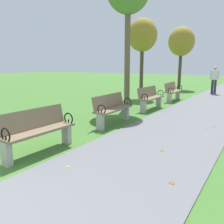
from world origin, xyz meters
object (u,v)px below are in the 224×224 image
park_bench_3 (113,108)px  tree_3 (142,36)px  park_bench_2 (38,130)px  park_bench_5 (173,91)px  park_bench_4 (150,97)px  pedestrian_walking (214,79)px  tree_4 (181,42)px

park_bench_3 → tree_3: size_ratio=0.39×
park_bench_2 → park_bench_5: bearing=90.0°
park_bench_4 → pedestrian_walking: pedestrian_walking is taller
park_bench_5 → tree_3: bearing=171.8°
park_bench_5 → pedestrian_walking: size_ratio=1.00×
tree_3 → pedestrian_walking: tree_3 is taller
park_bench_3 → pedestrian_walking: (1.20, 9.37, 0.44)m
park_bench_5 → park_bench_3: bearing=-90.0°
pedestrian_walking → tree_4: bearing=145.3°
park_bench_2 → pedestrian_walking: pedestrian_walking is taller
park_bench_5 → tree_4: (-1.48, 5.73, 2.82)m
park_bench_2 → tree_3: tree_3 is taller
park_bench_2 → pedestrian_walking: 12.23m
tree_3 → park_bench_2: bearing=-77.6°
park_bench_5 → tree_4: tree_4 is taller
park_bench_3 → park_bench_5: 5.50m
pedestrian_walking → park_bench_3: bearing=-97.3°
tree_3 → pedestrian_walking: bearing=49.5°
park_bench_3 → tree_4: size_ratio=0.37×
park_bench_4 → tree_3: 4.47m
park_bench_4 → park_bench_5: 2.71m
tree_4 → park_bench_5: bearing=-75.5°
park_bench_4 → pedestrian_walking: size_ratio=0.99×
park_bench_5 → park_bench_2: bearing=-90.0°
park_bench_3 → park_bench_5: bearing=90.0°
park_bench_5 → park_bench_4: bearing=-90.0°
tree_3 → tree_4: (0.40, 5.46, 0.08)m
park_bench_4 → park_bench_5: size_ratio=0.99×
park_bench_2 → pedestrian_walking: (1.20, 12.16, 0.44)m
park_bench_3 → park_bench_5: size_ratio=1.00×
park_bench_2 → park_bench_4: bearing=90.0°
park_bench_4 → tree_4: (-1.48, 8.44, 2.82)m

